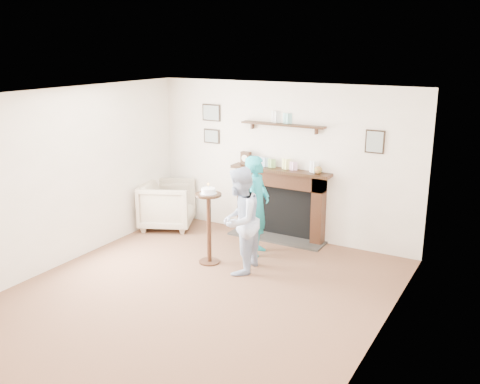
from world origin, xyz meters
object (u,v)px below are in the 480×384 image
(woman, at_px, (256,253))
(pedestal_table, at_px, (209,214))
(man, at_px, (240,271))
(armchair, at_px, (168,227))

(woman, distance_m, pedestal_table, 1.07)
(man, bearing_deg, armchair, -125.10)
(woman, bearing_deg, armchair, 72.97)
(armchair, bearing_deg, pedestal_table, -148.21)
(woman, bearing_deg, pedestal_table, 139.38)
(armchair, xyz_separation_m, woman, (1.90, -0.32, 0.00))
(man, distance_m, woman, 0.72)
(armchair, height_order, woman, woman)
(pedestal_table, bearing_deg, man, -6.44)
(man, relative_size, woman, 0.99)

